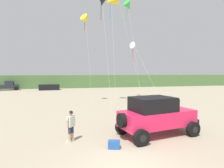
# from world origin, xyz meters

# --- Properties ---
(ground_plane) EXTENTS (220.00, 220.00, 0.00)m
(ground_plane) POSITION_xyz_m (0.00, 0.00, 0.00)
(ground_plane) COLOR tan
(dune_ridge) EXTENTS (90.00, 6.63, 3.12)m
(dune_ridge) POSITION_xyz_m (2.80, 42.97, 1.56)
(dune_ridge) COLOR #4C703D
(dune_ridge) RESTS_ON ground_plane
(jeep) EXTENTS (5.01, 3.15, 2.26)m
(jeep) POSITION_xyz_m (2.70, 3.19, 1.20)
(jeep) COLOR #EA2151
(jeep) RESTS_ON ground_plane
(person_watching) EXTENTS (0.47, 0.49, 1.67)m
(person_watching) POSITION_xyz_m (-2.15, 3.29, 0.94)
(person_watching) COLOR tan
(person_watching) RESTS_ON ground_plane
(cooler_box) EXTENTS (0.64, 0.51, 0.38)m
(cooler_box) POSITION_xyz_m (-0.16, 1.87, 0.19)
(cooler_box) COLOR #23519E
(cooler_box) RESTS_ON ground_plane
(distant_pickup) EXTENTS (4.80, 2.89, 1.98)m
(distant_pickup) POSITION_xyz_m (-14.56, 37.57, 0.94)
(distant_pickup) COLOR #1E232D
(distant_pickup) RESTS_ON ground_plane
(distant_sedan) EXTENTS (4.32, 2.03, 1.20)m
(distant_sedan) POSITION_xyz_m (-5.95, 35.88, 0.60)
(distant_sedan) COLOR black
(distant_sedan) RESTS_ON ground_plane
(kite_yellow_diamond) EXTENTS (1.60, 4.23, 12.09)m
(kite_yellow_diamond) POSITION_xyz_m (2.47, 13.54, 11.35)
(kite_yellow_diamond) COLOR yellow
(kite_yellow_diamond) RESTS_ON ground_plane
(kite_purple_stunt) EXTENTS (1.40, 3.80, 10.50)m
(kite_purple_stunt) POSITION_xyz_m (-0.08, 15.53, 9.75)
(kite_purple_stunt) COLOR yellow
(kite_purple_stunt) RESTS_ON ground_plane
(kite_black_sled) EXTENTS (1.47, 6.02, 6.87)m
(kite_black_sled) POSITION_xyz_m (4.50, 11.94, 6.41)
(kite_black_sled) COLOR white
(kite_black_sled) RESTS_ON ground_plane
(kite_white_parafoil) EXTENTS (1.39, 6.21, 12.46)m
(kite_white_parafoil) POSITION_xyz_m (1.66, 14.57, 11.64)
(kite_white_parafoil) COLOR black
(kite_white_parafoil) RESTS_ON ground_plane
(kite_red_delta) EXTENTS (1.61, 5.59, 13.01)m
(kite_red_delta) POSITION_xyz_m (5.45, 16.93, 12.20)
(kite_red_delta) COLOR green
(kite_red_delta) RESTS_ON ground_plane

